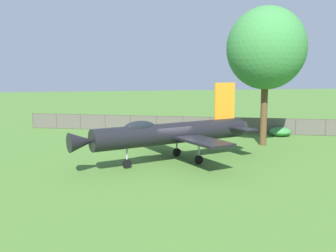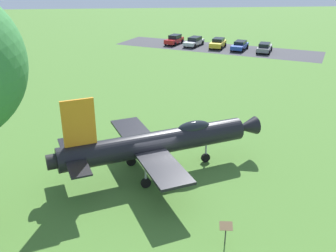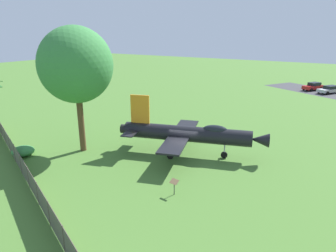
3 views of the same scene
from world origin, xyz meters
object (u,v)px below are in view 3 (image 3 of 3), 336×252
at_px(shade_tree, 76,65).
at_px(shrub_near_fence, 23,151).
at_px(display_jet, 190,134).
at_px(parked_car_silver, 330,89).
at_px(parked_car_red, 313,86).
at_px(info_plaque, 174,184).

xyz_separation_m(shade_tree, shrub_near_fence, (3.77, 3.85, -7.68)).
relative_size(display_jet, parked_car_silver, 2.72).
bearing_deg(shade_tree, parked_car_silver, -111.67).
distance_m(parked_car_silver, parked_car_red, 3.48).
xyz_separation_m(display_jet, shrub_near_fence, (13.04, 8.28, -1.64)).
relative_size(display_jet, shrub_near_fence, 6.26).
bearing_deg(parked_car_red, shrub_near_fence, 10.83).
distance_m(shade_tree, info_plaque, 14.04).
bearing_deg(parked_car_silver, shade_tree, 10.94).
height_order(shrub_near_fence, info_plaque, info_plaque).
bearing_deg(parked_car_red, parked_car_silver, 91.60).
bearing_deg(shrub_near_fence, info_plaque, -175.21).
relative_size(shrub_near_fence, parked_car_red, 0.47).
bearing_deg(display_jet, parked_car_silver, 60.67).
bearing_deg(parked_car_silver, display_jet, 20.84).
bearing_deg(display_jet, shade_tree, -172.01).
xyz_separation_m(parked_car_silver, parked_car_red, (3.03, -1.71, 0.04)).
height_order(display_jet, parked_car_silver, display_jet).
distance_m(shade_tree, parked_car_silver, 48.05).
xyz_separation_m(display_jet, shade_tree, (9.26, 4.43, 6.04)).
height_order(shrub_near_fence, parked_car_red, parked_car_red).
relative_size(shrub_near_fence, info_plaque, 1.86).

